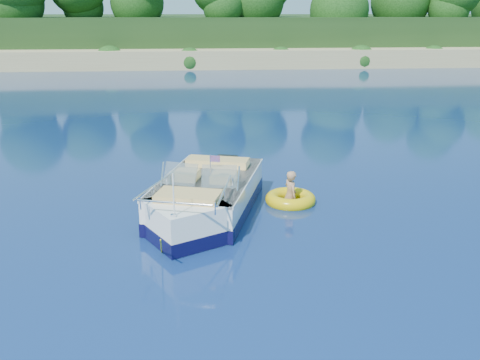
{
  "coord_description": "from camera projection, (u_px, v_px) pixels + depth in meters",
  "views": [
    {
      "loc": [
        1.41,
        -9.49,
        4.54
      ],
      "look_at": [
        2.42,
        2.1,
        0.85
      ],
      "focal_mm": 40.0,
      "sensor_mm": 36.0,
      "label": 1
    }
  ],
  "objects": [
    {
      "name": "boy",
      "position": [
        290.0,
        203.0,
        13.23
      ],
      "size": [
        0.52,
        0.77,
        1.4
      ],
      "primitive_type": "imported",
      "rotation": [
        0.0,
        -0.17,
        1.88
      ],
      "color": "tan",
      "rests_on": "ground"
    },
    {
      "name": "tow_tube",
      "position": [
        290.0,
        199.0,
        13.22
      ],
      "size": [
        1.36,
        1.36,
        0.33
      ],
      "rotation": [
        0.0,
        0.0,
        -0.09
      ],
      "color": "yellow",
      "rests_on": "ground"
    },
    {
      "name": "shoreline",
      "position": [
        181.0,
        39.0,
        70.53
      ],
      "size": [
        170.0,
        59.0,
        6.0
      ],
      "color": "tan",
      "rests_on": "ground"
    },
    {
      "name": "motorboat",
      "position": [
        204.0,
        201.0,
        12.29
      ],
      "size": [
        2.98,
        5.49,
        1.88
      ],
      "rotation": [
        0.0,
        0.0,
        -0.28
      ],
      "color": "white",
      "rests_on": "ground"
    },
    {
      "name": "ground",
      "position": [
        124.0,
        258.0,
        10.26
      ],
      "size": [
        160.0,
        160.0,
        0.0
      ],
      "primitive_type": "plane",
      "color": "#091A42",
      "rests_on": "ground"
    }
  ]
}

